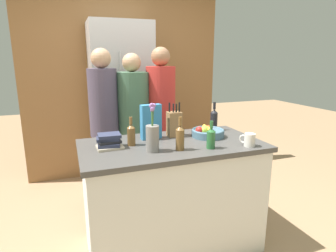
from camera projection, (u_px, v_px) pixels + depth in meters
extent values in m
plane|color=#A37F5B|center=(172.00, 243.00, 2.47)|extent=(14.00, 14.00, 0.00)
cube|color=silver|center=(172.00, 198.00, 2.37)|extent=(1.39, 0.73, 0.88)
cube|color=#474442|center=(172.00, 145.00, 2.26)|extent=(1.45, 0.76, 0.04)
cube|color=olive|center=(125.00, 80.00, 3.85)|extent=(2.65, 0.12, 2.60)
cube|color=#B7B7BC|center=(122.00, 106.00, 3.54)|extent=(0.73, 0.60, 2.01)
cylinder|color=#B7B7BC|center=(122.00, 101.00, 3.21)|extent=(0.02, 0.02, 1.11)
cylinder|color=slate|center=(208.00, 133.00, 2.44)|extent=(0.28, 0.28, 0.06)
torus|color=slate|center=(208.00, 130.00, 2.43)|extent=(0.28, 0.28, 0.02)
sphere|color=#99B233|center=(204.00, 131.00, 2.40)|extent=(0.08, 0.08, 0.08)
sphere|color=#C64C23|center=(208.00, 129.00, 2.43)|extent=(0.07, 0.07, 0.07)
sphere|color=red|center=(208.00, 129.00, 2.48)|extent=(0.07, 0.07, 0.07)
sphere|color=red|center=(199.00, 130.00, 2.39)|extent=(0.07, 0.07, 0.07)
cylinder|color=yellow|center=(207.00, 128.00, 2.42)|extent=(0.05, 0.15, 0.03)
cube|color=olive|center=(174.00, 124.00, 2.43)|extent=(0.11, 0.10, 0.22)
cylinder|color=black|center=(169.00, 108.00, 2.40)|extent=(0.01, 0.01, 0.09)
cylinder|color=black|center=(173.00, 109.00, 2.38)|extent=(0.01, 0.01, 0.09)
cylinder|color=black|center=(176.00, 109.00, 2.39)|extent=(0.01, 0.01, 0.08)
cylinder|color=black|center=(179.00, 108.00, 2.40)|extent=(0.01, 0.01, 0.09)
cylinder|color=gray|center=(153.00, 139.00, 2.03)|extent=(0.10, 0.10, 0.19)
cylinder|color=#477538|center=(153.00, 116.00, 2.00)|extent=(0.01, 0.02, 0.15)
sphere|color=#9966B2|center=(154.00, 105.00, 1.98)|extent=(0.03, 0.03, 0.03)
cylinder|color=#477538|center=(152.00, 118.00, 2.00)|extent=(0.01, 0.01, 0.11)
sphere|color=#9966B2|center=(152.00, 110.00, 1.99)|extent=(0.03, 0.03, 0.03)
cylinder|color=#477538|center=(152.00, 116.00, 1.99)|extent=(0.01, 0.01, 0.15)
sphere|color=#9966B2|center=(152.00, 106.00, 1.98)|extent=(0.03, 0.03, 0.03)
cylinder|color=#477538|center=(152.00, 116.00, 1.99)|extent=(0.01, 0.01, 0.14)
sphere|color=#9966B2|center=(151.00, 106.00, 1.97)|extent=(0.03, 0.03, 0.03)
cylinder|color=#477538|center=(152.00, 115.00, 1.99)|extent=(0.01, 0.01, 0.15)
sphere|color=#9966B2|center=(152.00, 105.00, 1.97)|extent=(0.03, 0.03, 0.03)
cylinder|color=#477538|center=(152.00, 117.00, 1.99)|extent=(0.01, 0.01, 0.13)
sphere|color=#9966B2|center=(153.00, 108.00, 1.98)|extent=(0.03, 0.03, 0.03)
cube|color=teal|center=(151.00, 122.00, 2.35)|extent=(0.18, 0.08, 0.29)
cylinder|color=silver|center=(250.00, 140.00, 2.16)|extent=(0.08, 0.08, 0.10)
torus|color=silver|center=(244.00, 139.00, 2.18)|extent=(0.06, 0.06, 0.07)
cube|color=#B7A88E|center=(110.00, 147.00, 2.12)|extent=(0.20, 0.16, 0.02)
cube|color=#2D334C|center=(109.00, 144.00, 2.12)|extent=(0.17, 0.16, 0.02)
cube|color=#232328|center=(109.00, 141.00, 2.12)|extent=(0.17, 0.13, 0.02)
cube|color=#2D334C|center=(108.00, 139.00, 2.11)|extent=(0.18, 0.14, 0.02)
cube|color=#2D334C|center=(109.00, 135.00, 2.11)|extent=(0.17, 0.14, 0.02)
cylinder|color=brown|center=(131.00, 137.00, 2.18)|extent=(0.06, 0.06, 0.14)
cone|color=brown|center=(131.00, 126.00, 2.16)|extent=(0.06, 0.06, 0.03)
cylinder|color=brown|center=(131.00, 121.00, 2.15)|extent=(0.02, 0.02, 0.06)
cylinder|color=black|center=(214.00, 122.00, 2.64)|extent=(0.07, 0.07, 0.17)
cone|color=black|center=(214.00, 111.00, 2.62)|extent=(0.07, 0.07, 0.03)
cylinder|color=black|center=(214.00, 106.00, 2.61)|extent=(0.03, 0.03, 0.07)
cylinder|color=brown|center=(180.00, 140.00, 2.07)|extent=(0.06, 0.06, 0.16)
cone|color=brown|center=(180.00, 128.00, 2.04)|extent=(0.06, 0.06, 0.03)
cylinder|color=brown|center=(180.00, 121.00, 2.03)|extent=(0.02, 0.02, 0.07)
cylinder|color=#286633|center=(211.00, 140.00, 2.11)|extent=(0.06, 0.06, 0.13)
cone|color=#286633|center=(211.00, 130.00, 2.09)|extent=(0.06, 0.06, 0.03)
cylinder|color=#286633|center=(211.00, 125.00, 2.08)|extent=(0.02, 0.02, 0.06)
cube|color=#383842|center=(107.00, 172.00, 3.00)|extent=(0.25, 0.19, 0.81)
cylinder|color=#4C4256|center=(103.00, 103.00, 2.83)|extent=(0.29, 0.29, 0.68)
sphere|color=tan|center=(101.00, 58.00, 2.72)|extent=(0.20, 0.20, 0.20)
cube|color=#383842|center=(135.00, 168.00, 3.12)|extent=(0.30, 0.22, 0.79)
cylinder|color=#42664C|center=(133.00, 104.00, 2.95)|extent=(0.35, 0.35, 0.66)
sphere|color=tan|center=(132.00, 62.00, 2.86)|extent=(0.19, 0.19, 0.19)
cube|color=#383842|center=(161.00, 165.00, 3.18)|extent=(0.26, 0.20, 0.82)
cylinder|color=red|center=(161.00, 99.00, 3.01)|extent=(0.31, 0.31, 0.68)
sphere|color=#996B4C|center=(161.00, 57.00, 2.91)|extent=(0.20, 0.20, 0.20)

